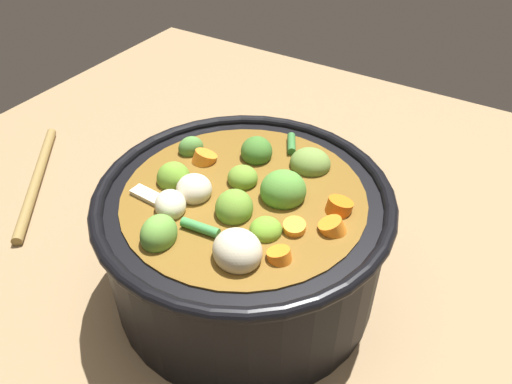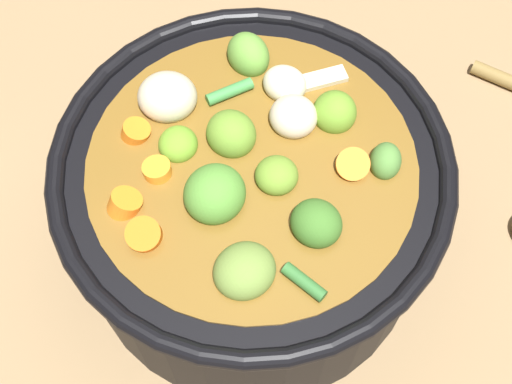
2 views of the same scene
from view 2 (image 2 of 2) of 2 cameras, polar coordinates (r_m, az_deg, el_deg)
ground_plane at (r=0.61m, az=-0.28°, el=-3.83°), size 1.10×1.10×0.00m
cooking_pot at (r=0.55m, az=-0.32°, el=-0.77°), size 0.29×0.29×0.15m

